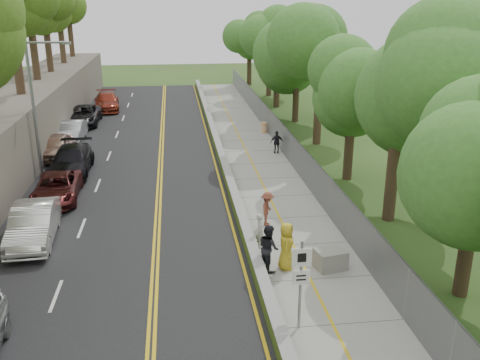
{
  "coord_description": "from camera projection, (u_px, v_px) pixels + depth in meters",
  "views": [
    {
      "loc": [
        -2.7,
        -17.55,
        10.26
      ],
      "look_at": [
        0.5,
        8.0,
        1.4
      ],
      "focal_mm": 40.0,
      "sensor_mm": 36.0,
      "label": 1
    }
  ],
  "objects": [
    {
      "name": "car_3",
      "position": [
        71.0,
        161.0,
        32.24
      ],
      "size": [
        2.35,
        5.63,
        1.63
      ],
      "primitive_type": "imported",
      "rotation": [
        0.0,
        0.0,
        0.01
      ],
      "color": "black",
      "rests_on": "road"
    },
    {
      "name": "car_7",
      "position": [
        107.0,
        102.0,
        50.53
      ],
      "size": [
        2.76,
        5.71,
        1.6
      ],
      "primitive_type": "imported",
      "rotation": [
        0.0,
        0.0,
        0.1
      ],
      "color": "maroon",
      "rests_on": "road"
    },
    {
      "name": "car_6",
      "position": [
        84.0,
        115.0,
        44.87
      ],
      "size": [
        2.58,
        5.55,
        1.54
      ],
      "primitive_type": "imported",
      "rotation": [
        0.0,
        0.0,
        0.01
      ],
      "color": "black",
      "rests_on": "road"
    },
    {
      "name": "jersey_barrier",
      "position": [
        223.0,
        161.0,
        34.13
      ],
      "size": [
        0.42,
        66.0,
        0.6
      ],
      "primitive_type": "cube",
      "color": "#9EEF35",
      "rests_on": "ground"
    },
    {
      "name": "painter_0",
      "position": [
        286.0,
        246.0,
        20.9
      ],
      "size": [
        0.79,
        1.05,
        1.93
      ],
      "primitive_type": "imported",
      "rotation": [
        0.0,
        0.0,
        1.37
      ],
      "color": "gold",
      "rests_on": "sidewalk"
    },
    {
      "name": "car_4",
      "position": [
        56.0,
        146.0,
        35.59
      ],
      "size": [
        1.97,
        4.55,
        1.53
      ],
      "primitive_type": "imported",
      "rotation": [
        0.0,
        0.0,
        -0.04
      ],
      "color": "tan",
      "rests_on": "road"
    },
    {
      "name": "concrete_block",
      "position": [
        330.0,
        259.0,
        21.09
      ],
      "size": [
        1.32,
        1.09,
        0.78
      ],
      "primitive_type": "cube",
      "rotation": [
        0.0,
        0.0,
        0.2
      ],
      "color": "slate",
      "rests_on": "sidewalk"
    },
    {
      "name": "car_1",
      "position": [
        33.0,
        224.0,
        23.3
      ],
      "size": [
        2.05,
        5.05,
        1.63
      ],
      "primitive_type": "imported",
      "rotation": [
        0.0,
        0.0,
        0.07
      ],
      "color": "silver",
      "rests_on": "road"
    },
    {
      "name": "car_5",
      "position": [
        72.0,
        132.0,
        39.6
      ],
      "size": [
        1.61,
        4.48,
        1.47
      ],
      "primitive_type": "imported",
      "rotation": [
        0.0,
        0.0,
        -0.01
      ],
      "color": "#B6B9BE",
      "rests_on": "road"
    },
    {
      "name": "construction_barrel",
      "position": [
        264.0,
        128.0,
        42.17
      ],
      "size": [
        0.5,
        0.5,
        0.82
      ],
      "primitive_type": "cylinder",
      "color": "#CC6809",
      "rests_on": "sidewalk"
    },
    {
      "name": "car_8",
      "position": [
        107.0,
        101.0,
        50.76
      ],
      "size": [
        2.26,
        4.7,
        1.55
      ],
      "primitive_type": "imported",
      "rotation": [
        0.0,
        0.0,
        0.1
      ],
      "color": "#BBBCBF",
      "rests_on": "road"
    },
    {
      "name": "road",
      "position": [
        133.0,
        169.0,
        33.55
      ],
      "size": [
        11.2,
        66.0,
        0.04
      ],
      "primitive_type": "cube",
      "color": "black",
      "rests_on": "ground"
    },
    {
      "name": "person_far",
      "position": [
        277.0,
        142.0,
        36.52
      ],
      "size": [
        0.93,
        0.44,
        1.55
      ],
      "primitive_type": "imported",
      "rotation": [
        0.0,
        0.0,
        3.21
      ],
      "color": "black",
      "rests_on": "sidewalk"
    },
    {
      "name": "signpost",
      "position": [
        301.0,
        275.0,
        16.78
      ],
      "size": [
        0.62,
        0.09,
        3.1
      ],
      "color": "gray",
      "rests_on": "sidewalk"
    },
    {
      "name": "sidewalk",
      "position": [
        258.0,
        164.0,
        34.49
      ],
      "size": [
        4.2,
        66.0,
        0.05
      ],
      "primitive_type": "cube",
      "color": "gray",
      "rests_on": "ground"
    },
    {
      "name": "painter_3",
      "position": [
        267.0,
        209.0,
        24.95
      ],
      "size": [
        0.93,
        1.2,
        1.64
      ],
      "primitive_type": "imported",
      "rotation": [
        0.0,
        0.0,
        1.23
      ],
      "color": "brown",
      "rests_on": "sidewalk"
    },
    {
      "name": "car_2",
      "position": [
        57.0,
        188.0,
        28.13
      ],
      "size": [
        2.46,
        4.97,
        1.36
      ],
      "primitive_type": "imported",
      "rotation": [
        0.0,
        0.0,
        0.04
      ],
      "color": "#4E1919",
      "rests_on": "road"
    },
    {
      "name": "ground",
      "position": [
        253.0,
        284.0,
        20.12
      ],
      "size": [
        140.0,
        140.0,
        0.0
      ],
      "primitive_type": "plane",
      "color": "#33511E",
      "rests_on": "ground"
    },
    {
      "name": "painter_1",
      "position": [
        260.0,
        230.0,
        22.78
      ],
      "size": [
        0.46,
        0.61,
        1.52
      ],
      "primitive_type": "imported",
      "rotation": [
        0.0,
        0.0,
        1.39
      ],
      "color": "beige",
      "rests_on": "sidewalk"
    },
    {
      "name": "painter_2",
      "position": [
        269.0,
        248.0,
        20.82
      ],
      "size": [
        0.96,
        1.09,
        1.88
      ],
      "primitive_type": "imported",
      "rotation": [
        0.0,
        0.0,
        1.89
      ],
      "color": "black",
      "rests_on": "sidewalk"
    },
    {
      "name": "streetlight",
      "position": [
        37.0,
        100.0,
        30.52
      ],
      "size": [
        2.52,
        0.22,
        8.0
      ],
      "color": "gray",
      "rests_on": "ground"
    },
    {
      "name": "trees_fenceside",
      "position": [
        331.0,
        53.0,
        32.74
      ],
      "size": [
        7.0,
        66.0,
        14.0
      ],
      "primitive_type": null,
      "color": "#478530",
      "rests_on": "ground"
    },
    {
      "name": "chainlink_fence",
      "position": [
        290.0,
        148.0,
        34.42
      ],
      "size": [
        0.04,
        66.0,
        2.0
      ],
      "primitive_type": "cube",
      "color": "slate",
      "rests_on": "ground"
    }
  ]
}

